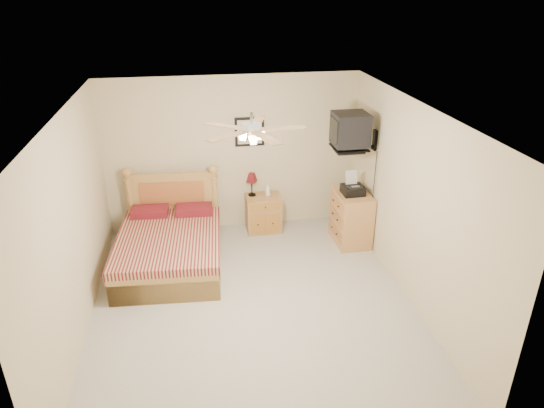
{
  "coord_description": "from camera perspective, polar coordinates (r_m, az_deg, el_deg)",
  "views": [
    {
      "loc": [
        -0.61,
        -5.04,
        3.78
      ],
      "look_at": [
        0.4,
        0.9,
        0.98
      ],
      "focal_mm": 32.0,
      "sensor_mm": 36.0,
      "label": 1
    }
  ],
  "objects": [
    {
      "name": "table_lamp",
      "position": [
        7.77,
        -2.4,
        2.33
      ],
      "size": [
        0.26,
        0.26,
        0.38
      ],
      "primitive_type": null,
      "rotation": [
        0.0,
        0.0,
        0.32
      ],
      "color": "#5C1015",
      "rests_on": "nightstand"
    },
    {
      "name": "magazine_upper",
      "position": [
        7.65,
        8.93,
        2.24
      ],
      "size": [
        0.23,
        0.27,
        0.02
      ],
      "primitive_type": "imported",
      "rotation": [
        0.0,
        0.0,
        -0.24
      ],
      "color": "tan",
      "rests_on": "magazine_lower"
    },
    {
      "name": "magazine_lower",
      "position": [
        7.64,
        8.84,
        2.04
      ],
      "size": [
        0.22,
        0.29,
        0.03
      ],
      "primitive_type": "imported",
      "rotation": [
        0.0,
        0.0,
        0.06
      ],
      "color": "#B1A88F",
      "rests_on": "dresser"
    },
    {
      "name": "wall_back",
      "position": [
        7.74,
        -4.62,
        5.8
      ],
      "size": [
        4.0,
        0.04,
        2.5
      ],
      "primitive_type": "cube",
      "color": "beige",
      "rests_on": "ground"
    },
    {
      "name": "dresser",
      "position": [
        7.62,
        9.29,
        -1.59
      ],
      "size": [
        0.5,
        0.71,
        0.83
      ],
      "primitive_type": "cube",
      "rotation": [
        0.0,
        0.0,
        0.02
      ],
      "color": "#B27538",
      "rests_on": "ground"
    },
    {
      "name": "bed",
      "position": [
        6.94,
        -12.15,
        -2.91
      ],
      "size": [
        1.52,
        1.93,
        1.2
      ],
      "primitive_type": null,
      "rotation": [
        0.0,
        0.0,
        -0.06
      ],
      "color": "#A67642",
      "rests_on": "ground"
    },
    {
      "name": "wall_front",
      "position": [
        3.81,
        2.09,
        -16.59
      ],
      "size": [
        4.0,
        0.04,
        2.5
      ],
      "primitive_type": "cube",
      "color": "beige",
      "rests_on": "ground"
    },
    {
      "name": "wall_tv",
      "position": [
        7.08,
        10.35,
        8.41
      ],
      "size": [
        0.56,
        0.46,
        0.58
      ],
      "primitive_type": null,
      "color": "black",
      "rests_on": "wall_right"
    },
    {
      "name": "wall_left",
      "position": [
        5.81,
        -22.46,
        -2.91
      ],
      "size": [
        0.04,
        4.5,
        2.5
      ],
      "primitive_type": "cube",
      "color": "beige",
      "rests_on": "ground"
    },
    {
      "name": "nightstand",
      "position": [
        7.92,
        -1.03,
        -1.08
      ],
      "size": [
        0.56,
        0.42,
        0.6
      ],
      "primitive_type": "cube",
      "rotation": [
        0.0,
        0.0,
        0.0
      ],
      "color": "#A77D3A",
      "rests_on": "ground"
    },
    {
      "name": "ceiling",
      "position": [
        5.23,
        -2.71,
        10.8
      ],
      "size": [
        4.0,
        4.5,
        0.04
      ],
      "primitive_type": "cube",
      "color": "white",
      "rests_on": "ground"
    },
    {
      "name": "ceiling_fan",
      "position": [
        5.08,
        -2.4,
        8.72
      ],
      "size": [
        1.14,
        1.14,
        0.28
      ],
      "primitive_type": null,
      "color": "silver",
      "rests_on": "ceiling"
    },
    {
      "name": "lotion_bottle",
      "position": [
        7.79,
        -0.47,
        1.72
      ],
      "size": [
        0.1,
        0.1,
        0.21
      ],
      "primitive_type": "imported",
      "rotation": [
        0.0,
        0.0,
        -0.22
      ],
      "color": "white",
      "rests_on": "nightstand"
    },
    {
      "name": "wall_right",
      "position": [
        6.21,
        16.16,
        -0.11
      ],
      "size": [
        0.04,
        4.5,
        2.5
      ],
      "primitive_type": "cube",
      "color": "beige",
      "rests_on": "ground"
    },
    {
      "name": "fax_machine",
      "position": [
        7.35,
        9.54,
        2.39
      ],
      "size": [
        0.33,
        0.35,
        0.34
      ],
      "primitive_type": null,
      "rotation": [
        0.0,
        0.0,
        0.03
      ],
      "color": "black",
      "rests_on": "dresser"
    },
    {
      "name": "floor",
      "position": [
        6.33,
        -2.25,
        -11.74
      ],
      "size": [
        4.5,
        4.5,
        0.0
      ],
      "primitive_type": "plane",
      "color": "#AAA49A",
      "rests_on": "ground"
    },
    {
      "name": "framed_picture",
      "position": [
        7.63,
        -2.66,
        8.5
      ],
      "size": [
        0.46,
        0.04,
        0.46
      ],
      "primitive_type": "cube",
      "color": "black",
      "rests_on": "wall_back"
    }
  ]
}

